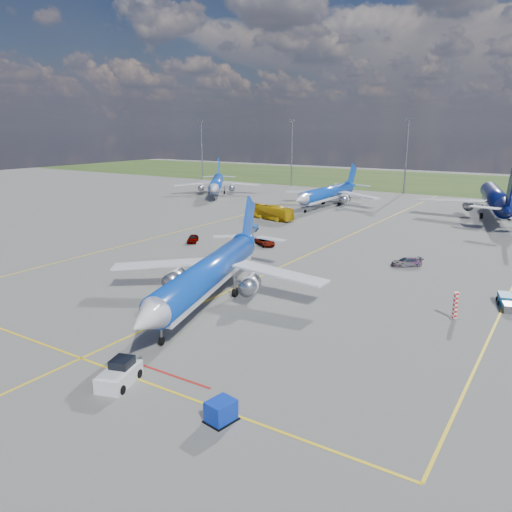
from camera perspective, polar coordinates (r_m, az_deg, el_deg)
The scene contains 17 objects.
ground at distance 61.21m, azimuth -4.54°, elevation -4.63°, with size 400.00×400.00×0.00m, color #575754.
grass_strip at distance 200.05m, azimuth 22.59°, elevation 7.66°, with size 400.00×80.00×0.01m, color #2D4719.
taxiway_lines at distance 83.94m, azimuth 7.03°, elevation 0.60°, with size 60.25×160.00×0.02m.
floodlight_masts at distance 158.11m, azimuth 23.91°, elevation 10.58°, with size 202.20×0.50×22.70m.
warning_post at distance 57.74m, azimuth 21.83°, elevation -5.28°, with size 0.50×0.50×3.00m, color red.
bg_jet_nw at distance 153.54m, azimuth -4.52°, elevation 6.96°, with size 28.89×37.92×9.93m, color #0D41B9, non-canonical shape.
bg_jet_nnw at distance 132.44m, azimuth 8.13°, elevation 5.66°, with size 28.54×37.45×9.81m, color #0D41B9, non-canonical shape.
bg_jet_n at distance 127.66m, azimuth 25.51°, elevation 4.06°, with size 35.55×46.66×12.22m, color #081044, non-canonical shape.
main_airliner at distance 59.70m, azimuth -5.32°, elevation -5.15°, with size 29.33×38.50×10.08m, color #0D41B9, non-canonical shape.
pushback_tug at distance 42.57m, azimuth -15.30°, elevation -12.90°, with size 3.28×5.83×1.94m.
uld_container at distance 36.60m, azimuth -4.03°, elevation -17.25°, with size 1.55×1.93×1.55m, color #0C2EB3.
apron_bus at distance 111.78m, azimuth 1.73°, elevation 5.01°, with size 2.70×11.55×3.22m, color #C99D0B.
service_car_a at distance 90.03m, azimuth -7.24°, elevation 1.99°, with size 1.64×4.07×1.39m, color #999999.
service_car_b at distance 87.06m, azimuth 1.02°, elevation 1.67°, with size 2.26×4.91×1.36m, color #999999.
service_car_c at distance 77.29m, azimuth 16.83°, elevation -0.64°, with size 1.83×4.50×1.30m, color #999999.
baggage_tug_w at distance 64.41m, azimuth 26.71°, elevation -4.71°, with size 2.59×5.22×1.13m.
baggage_tug_c at distance 98.49m, azimuth -0.43°, elevation 3.09°, with size 3.12×5.27×1.15m.
Camera 1 is at (35.19, -45.92, 20.01)m, focal length 35.00 mm.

